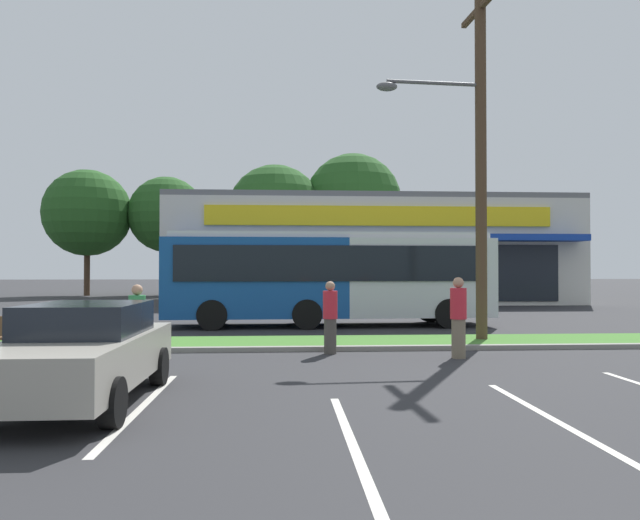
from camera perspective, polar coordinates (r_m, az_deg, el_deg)
name	(u,v)px	position (r m, az deg, el deg)	size (l,w,h in m)	color
grass_median	(401,342)	(15.85, 7.87, -7.89)	(56.00, 2.20, 0.12)	#427A2D
curb_lip	(411,348)	(14.66, 8.83, -8.45)	(56.00, 0.24, 0.12)	gray
parking_stripe_0	(143,406)	(9.09, -16.86, -13.43)	(0.12, 4.80, 0.01)	silver
parking_stripe_1	(353,446)	(6.88, 3.24, -17.60)	(0.12, 4.80, 0.01)	silver
parking_stripe_2	(557,421)	(8.47, 22.09, -14.35)	(0.12, 4.80, 0.01)	silver
storefront_building	(365,252)	(37.88, 4.37, 0.81)	(23.63, 13.50, 6.27)	beige
tree_far_left	(87,213)	(48.25, -21.70, 4.27)	(6.60, 6.60, 9.62)	#473323
tree_left	(167,215)	(47.39, -14.70, 4.28)	(5.90, 5.90, 9.24)	#473323
tree_mid_left	(275,213)	(47.26, -4.37, 4.60)	(7.68, 7.68, 10.39)	#473323
tree_mid	(353,202)	(48.03, 3.22, 5.65)	(7.84, 7.84, 11.43)	#473323
utility_pole	(476,151)	(16.59, 14.90, 10.24)	(3.03, 2.40, 9.68)	#4C3826
city_bus	(329,276)	(20.57, 0.90, -1.54)	(11.37, 2.86, 3.25)	#144793
bus_stop_bench	(19,336)	(14.76, -27.22, -6.57)	(1.60, 0.45, 0.95)	brown
car_0	(229,296)	(27.46, -8.81, -3.45)	(4.65, 1.87, 1.51)	slate
car_2	(83,352)	(9.44, -22.09, -8.28)	(1.90, 4.43, 1.47)	#9E998C
pedestrian_near_bench	(458,317)	(13.50, 13.32, -5.46)	(0.36, 0.36, 1.81)	#726651
pedestrian_by_pole	(137,325)	(12.65, -17.38, -6.05)	(0.34, 0.34, 1.67)	#1E2338
pedestrian_mid	(330,317)	(13.83, 1.00, -5.59)	(0.34, 0.34, 1.70)	#47423D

